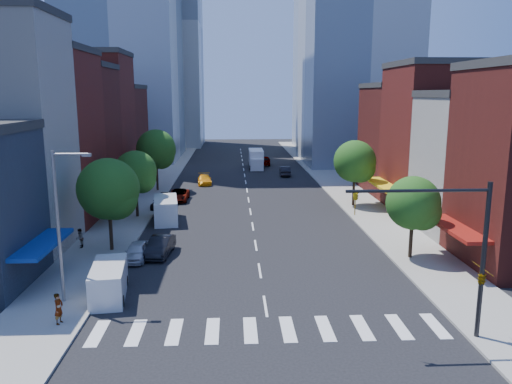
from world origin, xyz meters
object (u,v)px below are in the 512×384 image
Objects in this scene: cargo_van_far at (166,210)px; traffic_car_oncoming at (285,171)px; parked_car_third at (179,195)px; taxi at (205,179)px; parked_car_second at (160,246)px; cargo_van_near at (109,282)px; pedestrian_far at (80,238)px; parked_car_front at (137,251)px; parked_car_rear at (163,202)px; traffic_car_far at (265,161)px; box_truck at (256,160)px; pedestrian_near at (59,309)px.

cargo_van_far is 1.32× the size of traffic_car_oncoming.
taxi is at bearing 78.20° from parked_car_third.
parked_car_second reaches higher than parked_car_third.
cargo_van_near is 10.96m from pedestrian_far.
taxi is (3.39, 31.84, 0.01)m from parked_car_front.
parked_car_front is at bearing -81.53° from parked_car_rear.
traffic_car_oncoming is at bearing 105.83° from traffic_car_far.
parked_car_rear is (-2.00, 16.43, -0.05)m from parked_car_second.
pedestrian_near is (-13.36, -57.29, -0.45)m from box_truck.
parked_car_front is 2.27× the size of pedestrian_near.
parked_car_third is at bearing 97.91° from parked_car_second.
pedestrian_far is at bearing 153.57° from parked_car_front.
cargo_van_near reaches higher than parked_car_rear.
pedestrian_near is at bearing 72.58° from traffic_car_oncoming.
taxi is at bearing 152.45° from pedestrian_far.
pedestrian_near reaches higher than parked_car_rear.
pedestrian_near reaches higher than parked_car_third.
cargo_van_near is at bearing -82.74° from parked_car_rear.
cargo_van_far is at bearing -90.28° from parked_car_third.
parked_car_rear is at bearing 55.48° from traffic_car_oncoming.
cargo_van_near reaches higher than traffic_car_oncoming.
box_truck is (-1.71, -3.68, 0.64)m from traffic_car_far.
taxi is at bearing 92.70° from parked_car_second.
pedestrian_near reaches higher than traffic_car_oncoming.
cargo_van_far is (-0.89, 10.39, 0.42)m from parked_car_second.
parked_car_rear is 6.16m from cargo_van_far.
traffic_car_oncoming is (11.87, 6.75, 0.04)m from taxi.
traffic_car_far is (-2.31, 11.55, 0.10)m from traffic_car_oncoming.
pedestrian_far reaches higher than traffic_car_far.
traffic_car_far reaches higher than parked_car_front.
cargo_van_near is 1.05× the size of traffic_car_far.
pedestrian_far is (-17.97, -47.34, 0.12)m from traffic_car_far.
parked_car_second is at bearing 34.63° from parked_car_front.
pedestrian_near is (-5.52, -42.67, 0.34)m from taxi.
parked_car_rear is 26.29m from traffic_car_oncoming.
box_truck is (-4.02, 7.87, 0.74)m from traffic_car_oncoming.
parked_car_rear is at bearing -111.38° from box_truck.
cargo_van_far is 3.65× the size of pedestrian_far.
parked_car_third is (0.95, 21.09, 0.01)m from parked_car_front.
box_truck reaches higher than traffic_car_far.
cargo_van_near reaches higher than parked_car_second.
pedestrian_far is (-16.25, -43.66, -0.52)m from box_truck.
traffic_car_far is 0.62× the size of box_truck.
parked_car_second is (1.62, 1.01, 0.07)m from parked_car_front.
traffic_car_oncoming is 52.38m from pedestrian_near.
parked_car_front is at bearing -91.55° from parked_car_third.
parked_car_front is 7.14m from cargo_van_near.
traffic_car_oncoming is 2.76× the size of pedestrian_far.
pedestrian_near is at bearing -104.93° from cargo_van_far.
parked_car_third is at bearing 72.09° from traffic_car_far.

